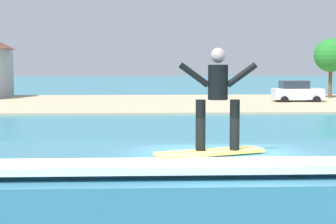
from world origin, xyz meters
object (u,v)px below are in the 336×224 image
object	(u,v)px
surfboard	(210,152)
surfer	(218,93)
wave_crest	(181,205)
car_far_shore	(297,92)
tree_tall_bare	(331,55)

from	to	relation	value
surfboard	surfer	size ratio (longest dim) A/B	1.12
wave_crest	surfboard	world-z (taller)	surfboard
wave_crest	surfer	size ratio (longest dim) A/B	6.66
wave_crest	surfer	distance (m)	2.20
surfer	wave_crest	bearing A→B (deg)	125.79
surfer	car_far_shore	distance (m)	39.99
surfboard	tree_tall_bare	bearing A→B (deg)	69.55
car_far_shore	surfboard	bearing A→B (deg)	-107.02
car_far_shore	tree_tall_bare	xyz separation A→B (m)	(4.38, 4.88, 3.02)
wave_crest	surfer	bearing A→B (deg)	-54.21
wave_crest	tree_tall_bare	size ratio (longest dim) A/B	1.99
tree_tall_bare	car_far_shore	bearing A→B (deg)	-131.89
car_far_shore	tree_tall_bare	bearing A→B (deg)	48.11
surfboard	tree_tall_bare	world-z (taller)	tree_tall_bare
wave_crest	car_far_shore	world-z (taller)	wave_crest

